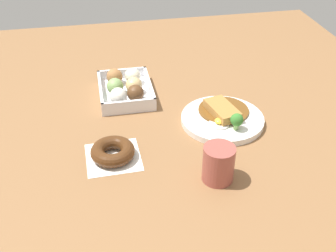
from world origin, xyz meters
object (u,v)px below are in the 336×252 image
Objects in this scene: donut_box at (125,88)px; coffee_mug at (218,164)px; chocolate_ring_donut at (113,152)px; curry_plate at (223,118)px.

coffee_mug is at bearing -158.01° from donut_box.
chocolate_ring_donut is 0.27m from coffee_mug.
curry_plate is at bearing -20.03° from coffee_mug.
coffee_mug reaches higher than curry_plate.
donut_box is at bearing 21.99° from coffee_mug.
chocolate_ring_donut is (-0.30, 0.06, -0.01)m from donut_box.
coffee_mug is (-0.23, 0.08, 0.03)m from curry_plate.
chocolate_ring_donut is at bearing 107.64° from curry_plate.
curry_plate reaches higher than donut_box.
curry_plate is 0.32m from donut_box.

